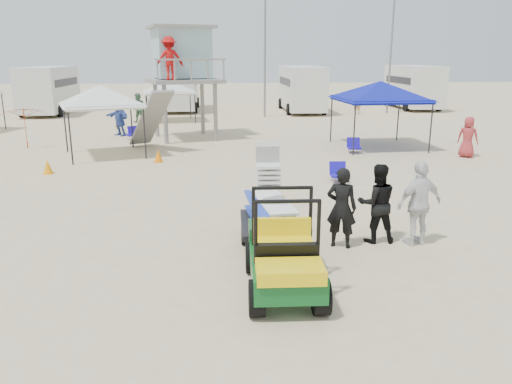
{
  "coord_description": "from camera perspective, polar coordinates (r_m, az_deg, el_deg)",
  "views": [
    {
      "loc": [
        -0.28,
        -6.84,
        4.01
      ],
      "look_at": [
        0.5,
        3.0,
        1.3
      ],
      "focal_mm": 35.0,
      "sensor_mm": 36.0,
      "label": 1
    }
  ],
  "objects": [
    {
      "name": "ground",
      "position": [
        7.93,
        -1.95,
        -15.02
      ],
      "size": [
        140.0,
        140.0,
        0.0
      ],
      "primitive_type": "plane",
      "color": "beige",
      "rests_on": "ground"
    },
    {
      "name": "utility_cart",
      "position": [
        8.62,
        3.13,
        -6.37
      ],
      "size": [
        1.26,
        2.36,
        1.77
      ],
      "color": "#0C4E1C",
      "rests_on": "ground"
    },
    {
      "name": "surf_trailer",
      "position": [
        10.81,
        1.52,
        -1.89
      ],
      "size": [
        1.31,
        2.33,
        1.98
      ],
      "color": "black",
      "rests_on": "ground"
    },
    {
      "name": "man_left",
      "position": [
        10.77,
        9.74,
        -1.78
      ],
      "size": [
        0.75,
        0.63,
        1.76
      ],
      "primitive_type": "imported",
      "rotation": [
        0.0,
        0.0,
        2.76
      ],
      "color": "black",
      "rests_on": "ground"
    },
    {
      "name": "man_mid",
      "position": [
        11.23,
        13.65,
        -1.27
      ],
      "size": [
        0.88,
        0.7,
        1.76
      ],
      "primitive_type": "imported",
      "rotation": [
        0.0,
        0.0,
        3.11
      ],
      "color": "black",
      "rests_on": "ground"
    },
    {
      "name": "man_right",
      "position": [
        11.29,
        18.16,
        -1.26
      ],
      "size": [
        1.18,
        0.75,
        1.86
      ],
      "primitive_type": "imported",
      "rotation": [
        0.0,
        0.0,
        3.44
      ],
      "color": "silver",
      "rests_on": "ground"
    },
    {
      "name": "lifeguard_tower",
      "position": [
        25.13,
        -8.55,
        14.97
      ],
      "size": [
        4.08,
        4.08,
        5.26
      ],
      "color": "gray",
      "rests_on": "ground"
    },
    {
      "name": "canopy_blue",
      "position": [
        23.04,
        14.04,
        11.85
      ],
      "size": [
        3.71,
        3.71,
        3.33
      ],
      "color": "black",
      "rests_on": "ground"
    },
    {
      "name": "canopy_white_a",
      "position": [
        21.37,
        -17.38,
        11.23
      ],
      "size": [
        3.75,
        3.75,
        3.28
      ],
      "color": "black",
      "rests_on": "ground"
    },
    {
      "name": "canopy_white_c",
      "position": [
        32.15,
        -9.94,
        12.34
      ],
      "size": [
        3.42,
        3.42,
        3.0
      ],
      "color": "black",
      "rests_on": "ground"
    },
    {
      "name": "umbrella_a",
      "position": [
        24.45,
        -24.84,
        6.68
      ],
      "size": [
        2.64,
        2.66,
        1.85
      ],
      "primitive_type": "imported",
      "rotation": [
        0.0,
        0.0,
        0.39
      ],
      "color": "#BA3B13",
      "rests_on": "ground"
    },
    {
      "name": "umbrella_b",
      "position": [
        29.48,
        -15.75,
        8.83
      ],
      "size": [
        2.86,
        2.88,
        1.92
      ],
      "primitive_type": "imported",
      "rotation": [
        0.0,
        0.0,
        0.51
      ],
      "color": "orange",
      "rests_on": "ground"
    },
    {
      "name": "cone_near",
      "position": [
        19.75,
        -11.1,
        4.08
      ],
      "size": [
        0.34,
        0.34,
        0.5
      ],
      "primitive_type": "cone",
      "color": "orange",
      "rests_on": "ground"
    },
    {
      "name": "cone_far",
      "position": [
        18.92,
        -22.71,
        2.68
      ],
      "size": [
        0.34,
        0.34,
        0.5
      ],
      "primitive_type": "cone",
      "color": "#FF9808",
      "rests_on": "ground"
    },
    {
      "name": "beach_chair_a",
      "position": [
        25.59,
        -13.88,
        6.59
      ],
      "size": [
        0.72,
        0.8,
        0.64
      ],
      "color": "#1A0FA5",
      "rests_on": "ground"
    },
    {
      "name": "beach_chair_b",
      "position": [
        16.61,
        9.39,
        2.27
      ],
      "size": [
        0.55,
        0.59,
        0.64
      ],
      "color": "#1810B1",
      "rests_on": "ground"
    },
    {
      "name": "beach_chair_c",
      "position": [
        21.7,
        11.12,
        5.24
      ],
      "size": [
        0.62,
        0.66,
        0.64
      ],
      "color": "#1A0EA0",
      "rests_on": "ground"
    },
    {
      "name": "rv_far_left",
      "position": [
        38.71,
        -22.59,
        10.92
      ],
      "size": [
        2.64,
        6.8,
        3.25
      ],
      "color": "silver",
      "rests_on": "ground"
    },
    {
      "name": "rv_mid_left",
      "position": [
        38.49,
        -8.78,
        11.87
      ],
      "size": [
        2.65,
        6.5,
        3.25
      ],
      "color": "silver",
      "rests_on": "ground"
    },
    {
      "name": "rv_mid_right",
      "position": [
        37.43,
        5.23,
        11.89
      ],
      "size": [
        2.64,
        7.0,
        3.25
      ],
      "color": "silver",
      "rests_on": "ground"
    },
    {
      "name": "rv_far_right",
      "position": [
        41.32,
        17.53,
        11.58
      ],
      "size": [
        2.64,
        6.6,
        3.25
      ],
      "color": "silver",
      "rests_on": "ground"
    },
    {
      "name": "light_pole_left",
      "position": [
        34.0,
        1.03,
        15.32
      ],
      "size": [
        0.14,
        0.14,
        8.0
      ],
      "primitive_type": "cylinder",
      "color": "slate",
      "rests_on": "ground"
    },
    {
      "name": "light_pole_right",
      "position": [
        37.41,
        15.13,
        14.81
      ],
      "size": [
        0.14,
        0.14,
        8.0
      ],
      "primitive_type": "cylinder",
      "color": "slate",
      "rests_on": "ground"
    },
    {
      "name": "distant_beachgoers",
      "position": [
        27.29,
        -6.48,
        8.68
      ],
      "size": [
        16.38,
        16.36,
        1.86
      ],
      "color": "#A32E31",
      "rests_on": "ground"
    }
  ]
}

